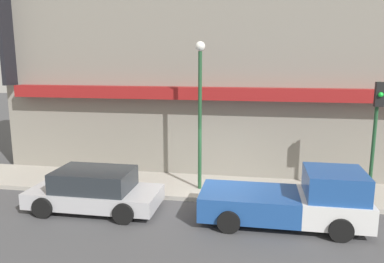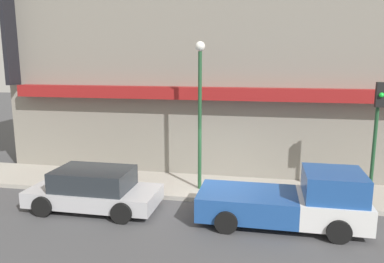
% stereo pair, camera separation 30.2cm
% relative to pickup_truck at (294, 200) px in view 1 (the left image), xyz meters
% --- Properties ---
extents(ground_plane, '(80.00, 80.00, 0.00)m').
position_rel_pickup_truck_xyz_m(ground_plane, '(-2.61, 1.25, -0.77)').
color(ground_plane, '#424244').
extents(sidewalk, '(36.00, 2.80, 0.16)m').
position_rel_pickup_truck_xyz_m(sidewalk, '(-2.61, 2.65, -0.69)').
color(sidewalk, '#9E998E').
rests_on(sidewalk, ground).
extents(building, '(19.80, 3.80, 11.56)m').
position_rel_pickup_truck_xyz_m(building, '(-2.62, 5.53, 4.99)').
color(building, gray).
rests_on(building, ground).
extents(pickup_truck, '(5.06, 2.18, 1.77)m').
position_rel_pickup_truck_xyz_m(pickup_truck, '(0.00, 0.00, 0.00)').
color(pickup_truck, silver).
rests_on(pickup_truck, ground).
extents(parked_car, '(4.40, 2.12, 1.40)m').
position_rel_pickup_truck_xyz_m(parked_car, '(-6.56, 0.00, -0.08)').
color(parked_car, '#ADADB2').
rests_on(parked_car, ground).
extents(fire_hydrant, '(0.21, 0.21, 0.64)m').
position_rel_pickup_truck_xyz_m(fire_hydrant, '(-6.64, 1.82, -0.29)').
color(fire_hydrant, '#196633').
rests_on(fire_hydrant, sidewalk).
extents(street_lamp, '(0.36, 0.36, 5.53)m').
position_rel_pickup_truck_xyz_m(street_lamp, '(-3.31, 2.27, 2.85)').
color(street_lamp, '#1E4728').
rests_on(street_lamp, sidewalk).
extents(traffic_light, '(0.28, 0.42, 4.17)m').
position_rel_pickup_truck_xyz_m(traffic_light, '(2.67, 1.76, 2.23)').
color(traffic_light, '#1E4728').
rests_on(traffic_light, sidewalk).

